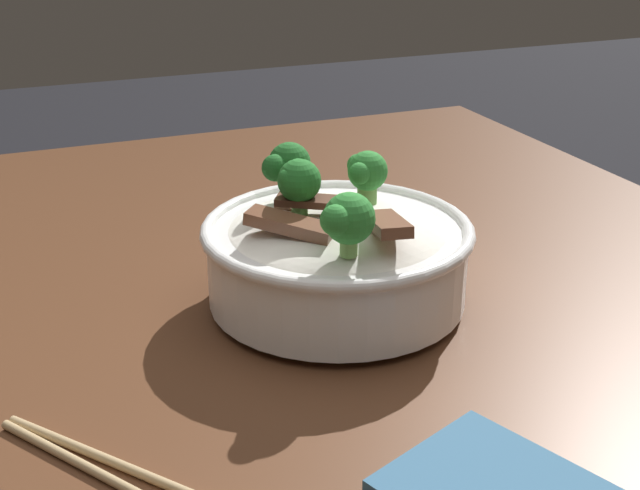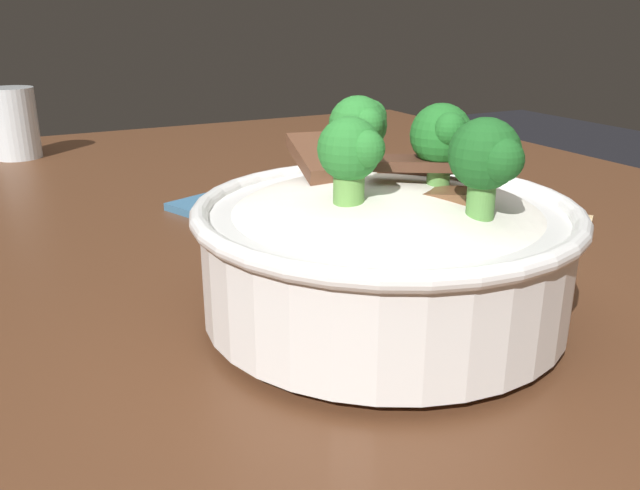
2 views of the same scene
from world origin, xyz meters
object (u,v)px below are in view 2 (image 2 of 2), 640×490
at_px(folded_napkin, 245,206).
at_px(drinking_glass, 15,129).
at_px(rice_bowl, 386,238).
at_px(chopsticks_pair, 481,205).

bearing_deg(folded_napkin, drinking_glass, -153.70).
xyz_separation_m(rice_bowl, chopsticks_pair, (-0.18, 0.24, -0.06)).
bearing_deg(chopsticks_pair, folded_napkin, -116.09).
height_order(rice_bowl, folded_napkin, rice_bowl).
bearing_deg(rice_bowl, chopsticks_pair, 127.16).
xyz_separation_m(rice_bowl, drinking_glass, (-0.68, -0.18, -0.02)).
height_order(rice_bowl, chopsticks_pair, rice_bowl).
bearing_deg(drinking_glass, chopsticks_pair, 39.83).
relative_size(rice_bowl, drinking_glass, 2.56).
xyz_separation_m(drinking_glass, folded_napkin, (0.39, 0.19, -0.04)).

